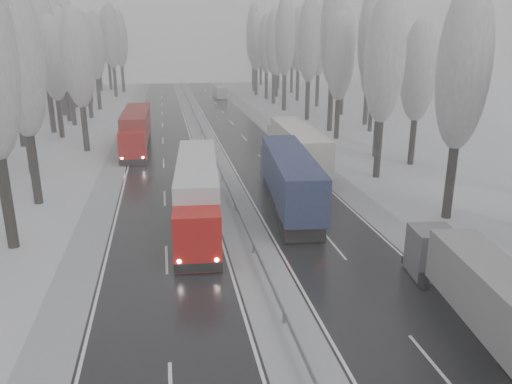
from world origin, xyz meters
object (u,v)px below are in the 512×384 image
object	(u,v)px
truck_grey_tarp	(496,304)
truck_red_white	(197,189)
box_truck_distant	(220,92)
truck_red_red	(136,128)
truck_blue_box	(288,175)
truck_cream_box	(295,145)

from	to	relation	value
truck_grey_tarp	truck_red_white	distance (m)	20.38
box_truck_distant	truck_red_red	distance (m)	51.41
truck_blue_box	truck_cream_box	xyz separation A→B (m)	(3.35, 10.52, -0.02)
truck_grey_tarp	box_truck_distant	xyz separation A→B (m)	(-1.03, 91.64, -0.82)
truck_red_white	truck_cream_box	bearing A→B (deg)	55.09
truck_cream_box	truck_blue_box	bearing A→B (deg)	-105.90
truck_blue_box	truck_cream_box	distance (m)	11.04
truck_red_white	truck_blue_box	bearing A→B (deg)	22.09
truck_red_red	truck_cream_box	bearing A→B (deg)	-38.26
truck_blue_box	truck_red_white	bearing A→B (deg)	-156.50
truck_grey_tarp	truck_blue_box	bearing A→B (deg)	109.20
truck_grey_tarp	truck_blue_box	xyz separation A→B (m)	(-4.07, 19.35, 0.53)
truck_red_white	box_truck_distant	bearing A→B (deg)	86.49
truck_grey_tarp	truck_cream_box	world-z (taller)	truck_cream_box
truck_grey_tarp	truck_cream_box	size ratio (longest dim) A/B	0.81
truck_red_white	truck_grey_tarp	bearing A→B (deg)	-52.70
truck_grey_tarp	truck_red_red	size ratio (longest dim) A/B	0.81
truck_blue_box	box_truck_distant	bearing A→B (deg)	93.21
truck_cream_box	box_truck_distant	world-z (taller)	truck_cream_box
truck_cream_box	truck_red_red	xyz separation A→B (m)	(-15.67, 12.71, -0.01)
box_truck_distant	truck_cream_box	bearing A→B (deg)	-90.86
truck_grey_tarp	truck_red_red	distance (m)	45.63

